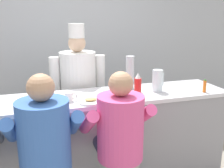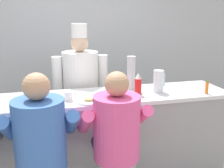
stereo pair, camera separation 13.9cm
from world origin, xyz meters
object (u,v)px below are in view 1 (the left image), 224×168
ketchup_bottle_red (138,85)px  cup_stack_steel (130,73)px  diner_seated_pink (119,131)px  cook_in_whites_near (78,88)px  breakfast_plate (91,101)px  cereal_bowl (45,99)px  hot_sauce_bottle_orange (205,86)px  diner_seated_blue (44,140)px  water_pitcher_clear (157,81)px  mustard_bottle_yellow (117,90)px  coffee_mug_white (69,97)px

ketchup_bottle_red → cup_stack_steel: (0.00, 0.24, 0.08)m
diner_seated_pink → cook_in_whites_near: size_ratio=0.81×
cup_stack_steel → diner_seated_pink: (-0.37, -0.72, -0.34)m
breakfast_plate → cereal_bowl: same height
hot_sauce_bottle_orange → diner_seated_blue: 1.75m
water_pitcher_clear → hot_sauce_bottle_orange: bearing=-20.4°
water_pitcher_clear → breakfast_plate: 0.79m
hot_sauce_bottle_orange → cereal_bowl: size_ratio=1.01×
cereal_bowl → diner_seated_pink: diner_seated_pink is taller
ketchup_bottle_red → mustard_bottle_yellow: (-0.25, -0.07, -0.02)m
mustard_bottle_yellow → cereal_bowl: mustard_bottle_yellow is taller
hot_sauce_bottle_orange → cereal_bowl: (-1.65, 0.18, -0.04)m
cereal_bowl → diner_seated_pink: (0.57, -0.54, -0.17)m
hot_sauce_bottle_orange → cup_stack_steel: (-0.72, 0.37, 0.12)m
breakfast_plate → cereal_bowl: (-0.41, 0.16, 0.01)m
diner_seated_pink → cereal_bowl: bearing=136.2°
diner_seated_pink → water_pitcher_clear: bearing=41.1°
cup_stack_steel → diner_seated_pink: size_ratio=0.26×
mustard_bottle_yellow → diner_seated_blue: 0.87m
cereal_bowl → coffee_mug_white: size_ratio=1.14×
cup_stack_steel → cook_in_whites_near: cook_in_whites_near is taller
cup_stack_steel → coffee_mug_white: bearing=-160.4°
water_pitcher_clear → cereal_bowl: (-1.18, 0.01, -0.10)m
ketchup_bottle_red → cook_in_whites_near: cook_in_whites_near is taller
breakfast_plate → coffee_mug_white: (-0.19, 0.09, 0.03)m
coffee_mug_white → cook_in_whites_near: cook_in_whites_near is taller
water_pitcher_clear → cereal_bowl: bearing=179.6°
coffee_mug_white → cook_in_whites_near: 0.73m
ketchup_bottle_red → coffee_mug_white: size_ratio=1.94×
diner_seated_pink → mustard_bottle_yellow: bearing=74.6°
mustard_bottle_yellow → diner_seated_blue: diner_seated_blue is taller
breakfast_plate → coffee_mug_white: coffee_mug_white is taller
diner_seated_blue → cook_in_whites_near: cook_in_whites_near is taller
ketchup_bottle_red → diner_seated_blue: (-0.98, -0.48, -0.25)m
mustard_bottle_yellow → breakfast_plate: 0.29m
mustard_bottle_yellow → water_pitcher_clear: (0.50, 0.12, 0.03)m
mustard_bottle_yellow → coffee_mug_white: size_ratio=1.64×
diner_seated_blue → diner_seated_pink: (0.61, -0.00, -0.01)m
water_pitcher_clear → coffee_mug_white: bearing=-176.2°
water_pitcher_clear → coffee_mug_white: water_pitcher_clear is taller
ketchup_bottle_red → breakfast_plate: bearing=-168.7°
water_pitcher_clear → cup_stack_steel: (-0.25, 0.19, 0.07)m
mustard_bottle_yellow → hot_sauce_bottle_orange: mustard_bottle_yellow is taller
breakfast_plate → diner_seated_pink: bearing=-67.6°
hot_sauce_bottle_orange → coffee_mug_white: (-1.43, 0.11, -0.02)m
cup_stack_steel → cook_in_whites_near: bearing=138.8°
diner_seated_pink → diner_seated_blue: bearing=179.9°
mustard_bottle_yellow → cup_stack_steel: cup_stack_steel is taller
cook_in_whites_near → water_pitcher_clear: bearing=-40.1°
mustard_bottle_yellow → diner_seated_blue: size_ratio=0.14×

